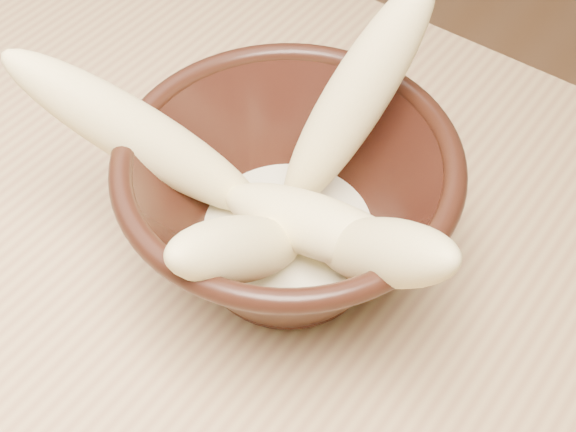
{
  "coord_description": "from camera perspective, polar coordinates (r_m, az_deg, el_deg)",
  "views": [
    {
      "loc": [
        0.13,
        -0.22,
        1.26
      ],
      "look_at": [
        -0.08,
        0.07,
        0.81
      ],
      "focal_mm": 50.0,
      "sensor_mm": 36.0,
      "label": 1
    }
  ],
  "objects": [
    {
      "name": "banana_across",
      "position": [
        0.54,
        1.88,
        -0.67
      ],
      "size": [
        0.16,
        0.05,
        0.07
      ],
      "primitive_type": "ellipsoid",
      "rotation": [
        1.37,
        0.0,
        1.64
      ],
      "color": "#F0DA8E",
      "rests_on": "bowl"
    },
    {
      "name": "banana_front",
      "position": [
        0.51,
        -3.45,
        -2.38
      ],
      "size": [
        0.05,
        0.14,
        0.14
      ],
      "primitive_type": "ellipsoid",
      "rotation": [
        0.82,
        0.0,
        -0.02
      ],
      "color": "#F0DA8E",
      "rests_on": "bowl"
    },
    {
      "name": "bowl",
      "position": [
        0.56,
        0.0,
        0.7
      ],
      "size": [
        0.24,
        0.24,
        0.13
      ],
      "rotation": [
        0.0,
        0.0,
        0.2
      ],
      "color": "black",
      "rests_on": "table"
    },
    {
      "name": "banana_upright",
      "position": [
        0.56,
        4.7,
        8.17
      ],
      "size": [
        0.1,
        0.15,
        0.19
      ],
      "primitive_type": "ellipsoid",
      "rotation": [
        0.56,
        0.0,
        2.72
      ],
      "color": "#F0DA8E",
      "rests_on": "bowl"
    },
    {
      "name": "milk_puddle",
      "position": [
        0.59,
        0.0,
        -1.26
      ],
      "size": [
        0.13,
        0.13,
        0.02
      ],
      "primitive_type": "cylinder",
      "color": "beige",
      "rests_on": "bowl"
    },
    {
      "name": "banana_left",
      "position": [
        0.56,
        -10.31,
        5.5
      ],
      "size": [
        0.18,
        0.13,
        0.17
      ],
      "primitive_type": "ellipsoid",
      "rotation": [
        0.87,
        0.0,
        -1.03
      ],
      "color": "#F0DA8E",
      "rests_on": "bowl"
    },
    {
      "name": "banana_right",
      "position": [
        0.5,
        6.59,
        -2.56
      ],
      "size": [
        0.15,
        0.1,
        0.15
      ],
      "primitive_type": "ellipsoid",
      "rotation": [
        0.76,
        0.0,
        1.16
      ],
      "color": "#F0DA8E",
      "rests_on": "bowl"
    }
  ]
}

